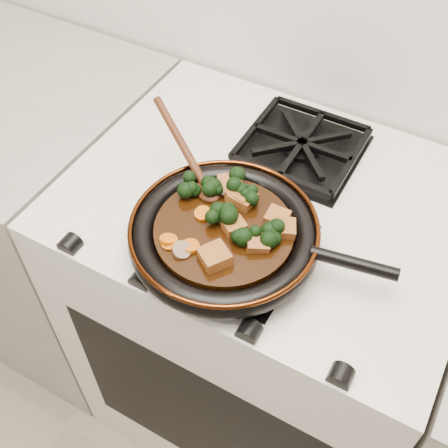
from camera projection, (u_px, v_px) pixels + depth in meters
The scene contains 28 objects.
stove at pixel (259, 319), 1.40m from camera, with size 0.76×0.60×0.90m, color silver.
burner_grate_front at pixel (235, 242), 0.97m from camera, with size 0.23×0.23×0.03m, color black, non-canonical shape.
burner_grate_back at pixel (302, 146), 1.13m from camera, with size 0.23×0.23×0.03m, color black, non-canonical shape.
skillet at pixel (225, 234), 0.94m from camera, with size 0.45×0.32×0.05m.
braising_sauce at pixel (224, 232), 0.94m from camera, with size 0.23×0.23×0.02m, color black.
tofu_cube_0 at pixel (258, 244), 0.90m from camera, with size 0.04×0.03×0.02m, color brown.
tofu_cube_1 at pixel (242, 199), 0.96m from camera, with size 0.04×0.04×0.02m, color brown.
tofu_cube_2 at pixel (234, 227), 0.92m from camera, with size 0.04×0.03×0.02m, color brown.
tofu_cube_3 at pixel (277, 218), 0.93m from camera, with size 0.04×0.04×0.02m, color brown.
tofu_cube_4 at pixel (284, 228), 0.92m from camera, with size 0.04×0.04×0.02m, color brown.
tofu_cube_5 at pixel (241, 196), 0.96m from camera, with size 0.04×0.04×0.02m, color brown.
tofu_cube_6 at pixel (215, 257), 0.88m from camera, with size 0.04×0.04×0.02m, color brown.
tofu_cube_7 at pixel (230, 185), 0.98m from camera, with size 0.04×0.04×0.02m, color brown.
broccoli_floret_0 at pixel (239, 186), 0.98m from camera, with size 0.06×0.06×0.05m, color black, non-canonical shape.
broccoli_floret_1 at pixel (192, 189), 0.97m from camera, with size 0.06×0.06×0.05m, color black, non-canonical shape.
broccoli_floret_2 at pixel (247, 196), 0.96m from camera, with size 0.06×0.06×0.05m, color black, non-canonical shape.
broccoli_floret_3 at pixel (272, 235), 0.90m from camera, with size 0.06×0.06×0.05m, color black, non-canonical shape.
broccoli_floret_4 at pixel (221, 218), 0.93m from camera, with size 0.06×0.06×0.05m, color black, non-canonical shape.
broccoli_floret_5 at pixel (211, 191), 0.96m from camera, with size 0.06×0.06×0.06m, color black, non-canonical shape.
broccoli_floret_6 at pixel (246, 237), 0.90m from camera, with size 0.06×0.06×0.05m, color black, non-canonical shape.
carrot_coin_0 at pixel (203, 214), 0.94m from camera, with size 0.03×0.03×0.01m, color #CC5605.
carrot_coin_1 at pixel (170, 242), 0.90m from camera, with size 0.03×0.03×0.01m, color #CC5605.
carrot_coin_2 at pixel (168, 240), 0.91m from camera, with size 0.03×0.03×0.01m, color #CC5605.
carrot_coin_3 at pixel (191, 246), 0.90m from camera, with size 0.03×0.03×0.01m, color #CC5605.
mushroom_slice_0 at pixel (237, 190), 0.97m from camera, with size 0.03×0.03×0.01m, color brown.
mushroom_slice_1 at pixel (182, 250), 0.89m from camera, with size 0.03×0.03×0.01m, color brown.
mushroom_slice_2 at pixel (226, 189), 0.98m from camera, with size 0.04×0.04×0.01m, color brown.
wooden_spoon at pixel (194, 165), 0.99m from camera, with size 0.13×0.09×0.21m.
Camera 1 is at (0.28, 1.01, 1.67)m, focal length 45.00 mm.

